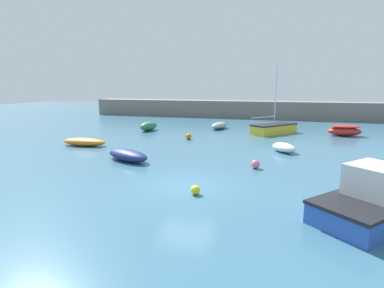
# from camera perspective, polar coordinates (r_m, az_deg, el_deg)

# --- Properties ---
(ground_plane) EXTENTS (120.00, 120.00, 0.20)m
(ground_plane) POSITION_cam_1_polar(r_m,az_deg,el_deg) (13.99, -1.15, -8.28)
(ground_plane) COLOR #38667F
(harbor_breakwater) EXTENTS (46.95, 3.46, 2.36)m
(harbor_breakwater) POSITION_cam_1_polar(r_m,az_deg,el_deg) (44.07, 10.80, 6.54)
(harbor_breakwater) COLOR slate
(harbor_breakwater) RESTS_ON ground_plane
(open_tender_yellow) EXTENTS (1.81, 3.06, 0.71)m
(open_tender_yellow) POSITION_cam_1_polar(r_m,az_deg,el_deg) (32.02, 5.22, 3.55)
(open_tender_yellow) COLOR gray
(open_tender_yellow) RESTS_ON ground_plane
(rowboat_with_red_cover) EXTENTS (2.94, 1.60, 0.98)m
(rowboat_with_red_cover) POSITION_cam_1_polar(r_m,az_deg,el_deg) (30.74, 27.06, 2.31)
(rowboat_with_red_cover) COLOR red
(rowboat_with_red_cover) RESTS_ON ground_plane
(fishing_dinghy_green) EXTENTS (1.60, 2.58, 0.90)m
(fishing_dinghy_green) POSITION_cam_1_polar(r_m,az_deg,el_deg) (30.86, -8.28, 3.37)
(fishing_dinghy_green) COLOR #287A4C
(fishing_dinghy_green) RESTS_ON ground_plane
(dinghy_near_pier) EXTENTS (2.15, 2.36, 0.62)m
(dinghy_near_pier) POSITION_cam_1_polar(r_m,az_deg,el_deg) (21.71, 17.09, -0.63)
(dinghy_near_pier) COLOR white
(dinghy_near_pier) RESTS_ON ground_plane
(sailboat_tall_mast) EXTENTS (4.44, 4.82, 6.23)m
(sailboat_tall_mast) POSITION_cam_1_polar(r_m,az_deg,el_deg) (29.80, 15.33, 2.88)
(sailboat_tall_mast) COLOR yellow
(sailboat_tall_mast) RESTS_ON ground_plane
(motorboat_grey_hull) EXTENTS (5.45, 5.71, 1.89)m
(motorboat_grey_hull) POSITION_cam_1_polar(r_m,az_deg,el_deg) (12.52, 32.19, -8.85)
(motorboat_grey_hull) COLOR #2D56B7
(motorboat_grey_hull) RESTS_ON ground_plane
(rowboat_blue_near) EXTENTS (3.56, 1.36, 0.59)m
(rowboat_blue_near) POSITION_cam_1_polar(r_m,az_deg,el_deg) (24.32, -19.82, 0.38)
(rowboat_blue_near) COLOR orange
(rowboat_blue_near) RESTS_ON ground_plane
(rowboat_white_midwater) EXTENTS (3.51, 2.49, 0.68)m
(rowboat_white_midwater) POSITION_cam_1_polar(r_m,az_deg,el_deg) (18.76, -12.12, -2.10)
(rowboat_white_midwater) COLOR navy
(rowboat_white_midwater) RESTS_ON ground_plane
(mooring_buoy_yellow) EXTENTS (0.40, 0.40, 0.40)m
(mooring_buoy_yellow) POSITION_cam_1_polar(r_m,az_deg,el_deg) (12.79, 0.65, -8.74)
(mooring_buoy_yellow) COLOR yellow
(mooring_buoy_yellow) RESTS_ON ground_plane
(mooring_buoy_orange) EXTENTS (0.51, 0.51, 0.51)m
(mooring_buoy_orange) POSITION_cam_1_polar(r_m,az_deg,el_deg) (25.55, -0.66, 1.44)
(mooring_buoy_orange) COLOR orange
(mooring_buoy_orange) RESTS_ON ground_plane
(mooring_buoy_red) EXTENTS (0.47, 0.47, 0.47)m
(mooring_buoy_red) POSITION_cam_1_polar(r_m,az_deg,el_deg) (18.74, 29.95, -3.69)
(mooring_buoy_red) COLOR red
(mooring_buoy_red) RESTS_ON ground_plane
(mooring_buoy_pink) EXTENTS (0.48, 0.48, 0.48)m
(mooring_buoy_pink) POSITION_cam_1_polar(r_m,az_deg,el_deg) (17.03, 12.00, -3.78)
(mooring_buoy_pink) COLOR #EA668C
(mooring_buoy_pink) RESTS_ON ground_plane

